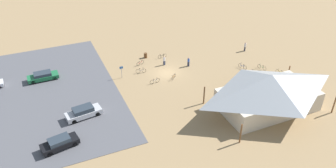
{
  "coord_description": "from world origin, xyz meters",
  "views": [
    {
      "loc": [
        19.01,
        43.8,
        27.34
      ],
      "look_at": [
        2.07,
        5.09,
        1.2
      ],
      "focal_mm": 34.89,
      "sensor_mm": 36.0,
      "label": 1
    }
  ],
  "objects_px": {
    "bicycle_yellow_front_row": "(280,72)",
    "car_silver_by_curb": "(83,112)",
    "bicycle_orange_by_bin": "(174,77)",
    "bicycle_black_back_row": "(162,56)",
    "bicycle_red_edge_south": "(140,63)",
    "bicycle_blue_yard_center": "(242,66)",
    "visitor_by_pavilion": "(164,61)",
    "visitor_near_lot": "(245,46)",
    "bicycle_purple_yard_right": "(252,73)",
    "bicycle_white_near_porch": "(141,71)",
    "bicycle_silver_lone_east": "(155,81)",
    "car_green_aisle_side": "(43,76)",
    "car_black_inner_stall": "(60,143)",
    "trash_bin": "(146,55)",
    "lot_sign": "(121,70)",
    "bicycle_green_lone_west": "(262,67)",
    "visitor_crossing_yard": "(188,62)",
    "bike_pavilion": "(270,90)"
  },
  "relations": [
    {
      "from": "bicycle_silver_lone_east",
      "to": "car_black_inner_stall",
      "type": "relative_size",
      "value": 0.38
    },
    {
      "from": "bicycle_white_near_porch",
      "to": "bicycle_green_lone_west",
      "type": "bearing_deg",
      "value": 160.0
    },
    {
      "from": "bicycle_purple_yard_right",
      "to": "car_silver_by_curb",
      "type": "distance_m",
      "value": 27.91
    },
    {
      "from": "visitor_near_lot",
      "to": "bicycle_blue_yard_center",
      "type": "bearing_deg",
      "value": 52.0
    },
    {
      "from": "bicycle_purple_yard_right",
      "to": "car_green_aisle_side",
      "type": "height_order",
      "value": "car_green_aisle_side"
    },
    {
      "from": "bike_pavilion",
      "to": "bicycle_purple_yard_right",
      "type": "bearing_deg",
      "value": -113.38
    },
    {
      "from": "trash_bin",
      "to": "car_green_aisle_side",
      "type": "relative_size",
      "value": 0.19
    },
    {
      "from": "bicycle_red_edge_south",
      "to": "car_green_aisle_side",
      "type": "bearing_deg",
      "value": -5.24
    },
    {
      "from": "visitor_by_pavilion",
      "to": "visitor_crossing_yard",
      "type": "distance_m",
      "value": 4.24
    },
    {
      "from": "bicycle_yellow_front_row",
      "to": "car_silver_by_curb",
      "type": "relative_size",
      "value": 0.31
    },
    {
      "from": "bicycle_orange_by_bin",
      "to": "car_green_aisle_side",
      "type": "relative_size",
      "value": 0.26
    },
    {
      "from": "bike_pavilion",
      "to": "bicycle_blue_yard_center",
      "type": "bearing_deg",
      "value": -108.0
    },
    {
      "from": "bicycle_black_back_row",
      "to": "visitor_near_lot",
      "type": "xyz_separation_m",
      "value": [
        -15.49,
        3.63,
        0.58
      ]
    },
    {
      "from": "trash_bin",
      "to": "visitor_near_lot",
      "type": "relative_size",
      "value": 0.51
    },
    {
      "from": "visitor_near_lot",
      "to": "car_black_inner_stall",
      "type": "bearing_deg",
      "value": 20.4
    },
    {
      "from": "car_green_aisle_side",
      "to": "visitor_by_pavilion",
      "type": "relative_size",
      "value": 2.9
    },
    {
      "from": "bicycle_white_near_porch",
      "to": "visitor_by_pavilion",
      "type": "distance_m",
      "value": 4.83
    },
    {
      "from": "trash_bin",
      "to": "car_green_aisle_side",
      "type": "distance_m",
      "value": 17.97
    },
    {
      "from": "bicycle_orange_by_bin",
      "to": "car_silver_by_curb",
      "type": "distance_m",
      "value": 16.12
    },
    {
      "from": "visitor_crossing_yard",
      "to": "visitor_near_lot",
      "type": "bearing_deg",
      "value": -174.97
    },
    {
      "from": "lot_sign",
      "to": "bicycle_yellow_front_row",
      "type": "bearing_deg",
      "value": 159.04
    },
    {
      "from": "bicycle_yellow_front_row",
      "to": "car_green_aisle_side",
      "type": "bearing_deg",
      "value": -20.85
    },
    {
      "from": "trash_bin",
      "to": "car_black_inner_stall",
      "type": "bearing_deg",
      "value": 45.94
    },
    {
      "from": "bicycle_orange_by_bin",
      "to": "bicycle_white_near_porch",
      "type": "bearing_deg",
      "value": -42.54
    },
    {
      "from": "bicycle_red_edge_south",
      "to": "visitor_crossing_yard",
      "type": "relative_size",
      "value": 0.96
    },
    {
      "from": "bicycle_orange_by_bin",
      "to": "bicycle_blue_yard_center",
      "type": "height_order",
      "value": "bicycle_blue_yard_center"
    },
    {
      "from": "bicycle_red_edge_south",
      "to": "car_silver_by_curb",
      "type": "bearing_deg",
      "value": 42.48
    },
    {
      "from": "bicycle_red_edge_south",
      "to": "bicycle_white_near_porch",
      "type": "height_order",
      "value": "bicycle_white_near_porch"
    },
    {
      "from": "bicycle_blue_yard_center",
      "to": "visitor_by_pavilion",
      "type": "distance_m",
      "value": 13.57
    },
    {
      "from": "bicycle_yellow_front_row",
      "to": "car_silver_by_curb",
      "type": "xyz_separation_m",
      "value": [
        32.43,
        -1.39,
        0.43
      ]
    },
    {
      "from": "visitor_near_lot",
      "to": "lot_sign",
      "type": "bearing_deg",
      "value": 0.78
    },
    {
      "from": "lot_sign",
      "to": "bicycle_purple_yard_right",
      "type": "height_order",
      "value": "lot_sign"
    },
    {
      "from": "bicycle_purple_yard_right",
      "to": "bicycle_white_near_porch",
      "type": "bearing_deg",
      "value": -25.75
    },
    {
      "from": "bicycle_white_near_porch",
      "to": "bike_pavilion",
      "type": "bearing_deg",
      "value": 127.97
    },
    {
      "from": "bicycle_blue_yard_center",
      "to": "bicycle_silver_lone_east",
      "type": "height_order",
      "value": "bicycle_silver_lone_east"
    },
    {
      "from": "bicycle_black_back_row",
      "to": "bicycle_red_edge_south",
      "type": "relative_size",
      "value": 1.08
    },
    {
      "from": "car_silver_by_curb",
      "to": "car_black_inner_stall",
      "type": "height_order",
      "value": "car_silver_by_curb"
    },
    {
      "from": "trash_bin",
      "to": "bicycle_silver_lone_east",
      "type": "relative_size",
      "value": 0.51
    },
    {
      "from": "bicycle_blue_yard_center",
      "to": "visitor_crossing_yard",
      "type": "height_order",
      "value": "visitor_crossing_yard"
    },
    {
      "from": "bicycle_yellow_front_row",
      "to": "bicycle_orange_by_bin",
      "type": "bearing_deg",
      "value": -18.88
    },
    {
      "from": "bike_pavilion",
      "to": "visitor_crossing_yard",
      "type": "distance_m",
      "value": 16.38
    },
    {
      "from": "car_green_aisle_side",
      "to": "bicycle_black_back_row",
      "type": "bearing_deg",
      "value": 178.61
    },
    {
      "from": "bicycle_orange_by_bin",
      "to": "visitor_by_pavilion",
      "type": "distance_m",
      "value": 5.0
    },
    {
      "from": "visitor_near_lot",
      "to": "visitor_by_pavilion",
      "type": "bearing_deg",
      "value": -3.46
    },
    {
      "from": "bicycle_orange_by_bin",
      "to": "car_black_inner_stall",
      "type": "distance_m",
      "value": 21.5
    },
    {
      "from": "bicycle_purple_yard_right",
      "to": "bicycle_black_back_row",
      "type": "xyz_separation_m",
      "value": [
        11.25,
        -11.74,
        -0.04
      ]
    },
    {
      "from": "bicycle_blue_yard_center",
      "to": "bicycle_silver_lone_east",
      "type": "distance_m",
      "value": 15.75
    },
    {
      "from": "bicycle_yellow_front_row",
      "to": "bicycle_black_back_row",
      "type": "bearing_deg",
      "value": -40.35
    },
    {
      "from": "bike_pavilion",
      "to": "bicycle_green_lone_west",
      "type": "relative_size",
      "value": 9.6
    },
    {
      "from": "bicycle_yellow_front_row",
      "to": "visitor_crossing_yard",
      "type": "relative_size",
      "value": 0.92
    }
  ]
}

